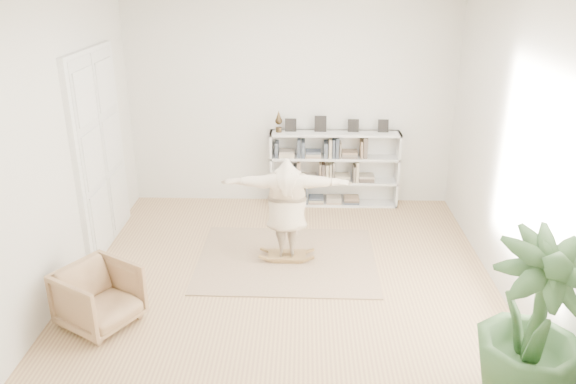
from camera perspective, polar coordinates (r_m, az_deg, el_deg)
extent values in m
plane|color=#A27853|center=(7.40, -0.28, -9.64)|extent=(6.00, 6.00, 0.00)
plane|color=silver|center=(9.54, 0.30, 9.31)|extent=(5.50, 0.00, 5.50)
plane|color=silver|center=(3.90, -1.80, -9.98)|extent=(5.50, 0.00, 5.50)
plane|color=silver|center=(7.27, -22.57, 3.65)|extent=(0.00, 6.00, 6.00)
plane|color=silver|center=(7.10, 22.49, 3.27)|extent=(0.00, 6.00, 6.00)
cube|color=white|center=(8.51, -18.58, 3.85)|extent=(0.08, 1.78, 2.92)
cube|color=silver|center=(8.15, -19.36, 2.98)|extent=(0.06, 0.78, 2.80)
cube|color=silver|center=(8.87, -17.62, 4.65)|extent=(0.06, 0.78, 2.80)
cube|color=silver|center=(9.68, -1.69, 2.41)|extent=(0.04, 0.35, 1.30)
cube|color=silver|center=(9.80, 11.03, 2.25)|extent=(0.04, 0.35, 1.30)
cube|color=silver|center=(9.82, 4.67, 2.64)|extent=(2.20, 0.04, 1.30)
cube|color=silver|center=(9.90, 4.60, -1.10)|extent=(2.20, 0.35, 0.04)
cube|color=silver|center=(9.75, 4.67, 1.12)|extent=(2.20, 0.35, 0.04)
cube|color=silver|center=(9.61, 4.75, 3.52)|extent=(2.20, 0.35, 0.04)
cube|color=silver|center=(9.49, 4.83, 5.93)|extent=(2.20, 0.35, 0.04)
cube|color=black|center=(9.49, 0.28, 6.88)|extent=(0.18, 0.07, 0.24)
cube|color=black|center=(9.49, 3.32, 6.85)|extent=(0.18, 0.07, 0.24)
cube|color=black|center=(9.52, 6.65, 6.79)|extent=(0.18, 0.07, 0.24)
cube|color=black|center=(9.58, 9.65, 6.72)|extent=(0.18, 0.07, 0.24)
imported|color=tan|center=(6.87, -18.64, -10.06)|extent=(1.08, 1.07, 0.72)
cube|color=tan|center=(8.03, -0.12, -6.85)|extent=(2.52, 2.03, 0.02)
cube|color=olive|center=(7.99, -0.12, -6.42)|extent=(0.54, 0.33, 0.03)
cube|color=olive|center=(8.01, -0.12, -6.66)|extent=(0.36, 0.06, 0.04)
cube|color=olive|center=(8.01, -0.12, -6.66)|extent=(0.36, 0.06, 0.04)
cube|color=olive|center=(7.99, -0.12, -6.42)|extent=(0.21, 0.06, 0.11)
cube|color=olive|center=(7.99, -0.12, -6.42)|extent=(0.21, 0.06, 0.11)
imported|color=beige|center=(7.66, -0.13, -1.34)|extent=(1.76, 0.50, 1.43)
imported|color=#2F5229|center=(5.63, 23.64, -12.34)|extent=(1.22, 1.22, 1.73)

